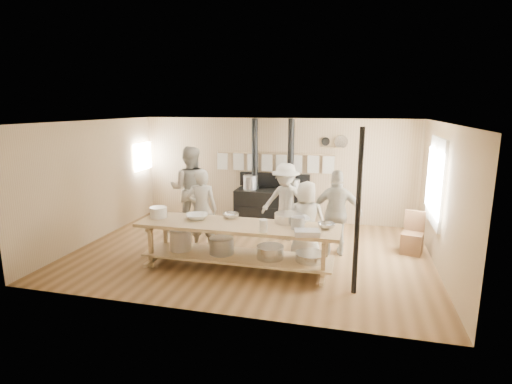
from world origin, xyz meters
TOP-DOWN VIEW (x-y plane):
  - ground at (0.00, 0.00)m, footprint 7.00×7.00m
  - room_shell at (0.00, 0.00)m, footprint 7.00×7.00m
  - window_right at (3.47, 0.60)m, footprint 0.09×1.50m
  - left_opening at (-3.45, 2.00)m, footprint 0.00×0.90m
  - stove at (-0.01, 2.12)m, footprint 1.90×0.75m
  - towel_rail at (-0.00, 2.40)m, footprint 3.00×0.04m
  - back_wall_shelf at (1.46, 2.43)m, footprint 0.63×0.14m
  - prep_table at (-0.01, -0.90)m, footprint 3.60×0.90m
  - support_post at (2.05, -1.35)m, footprint 0.08×0.08m
  - cook_far_left at (-0.98, -0.09)m, footprint 0.69×0.53m
  - cook_left at (-1.75, 1.11)m, footprint 1.09×0.92m
  - cook_center at (1.12, -0.09)m, footprint 0.78×0.55m
  - cook_right at (1.67, 0.29)m, footprint 1.03×0.50m
  - cook_by_window at (0.54, 0.95)m, footprint 1.19×0.82m
  - chair at (3.15, 0.73)m, footprint 0.48×0.48m
  - bowl_white_a at (-0.80, -0.79)m, footprint 0.53×0.53m
  - bowl_steel_a at (-0.22, -0.57)m, footprint 0.41×0.41m
  - bowl_white_b at (1.03, -0.57)m, footprint 0.55×0.55m
  - bowl_steel_b at (1.55, -0.78)m, footprint 0.41×0.41m
  - roasting_pan at (1.28, -1.23)m, footprint 0.45×0.35m
  - mixing_bowl_large at (0.86, -0.57)m, footprint 0.58×0.58m
  - bucket_galv at (1.08, -0.93)m, footprint 0.28×0.28m
  - deep_bowl_enamel at (-1.55, -0.85)m, footprint 0.41×0.41m
  - pitcher at (0.55, -1.23)m, footprint 0.16×0.16m

SIDE VIEW (x-z plane):
  - ground at x=0.00m, z-range 0.00..0.00m
  - chair at x=3.15m, z-range -0.17..0.67m
  - prep_table at x=-0.01m, z-range 0.10..0.95m
  - stove at x=-0.01m, z-range -0.78..1.82m
  - cook_center at x=1.12m, z-range 0.00..1.52m
  - cook_far_left at x=-0.98m, z-range 0.00..1.68m
  - cook_right at x=1.67m, z-range 0.00..1.69m
  - cook_by_window at x=0.54m, z-range 0.00..1.69m
  - roasting_pan at x=1.28m, z-range 0.85..0.94m
  - bowl_steel_b at x=1.55m, z-range 0.85..0.94m
  - bowl_steel_a at x=-0.22m, z-range 0.85..0.94m
  - bowl_white_a at x=-0.80m, z-range 0.85..0.95m
  - bowl_white_b at x=1.03m, z-range 0.85..0.96m
  - mixing_bowl_large at x=0.86m, z-range 0.85..1.01m
  - deep_bowl_enamel at x=-1.55m, z-range 0.85..1.05m
  - bucket_galv at x=1.08m, z-range 0.85..1.06m
  - pitcher at x=0.55m, z-range 0.85..1.06m
  - cook_left at x=-1.75m, z-range 0.00..1.99m
  - support_post at x=2.05m, z-range 0.00..2.60m
  - window_right at x=3.47m, z-range 0.67..2.33m
  - towel_rail at x=0.00m, z-range 1.32..1.79m
  - left_opening at x=-3.45m, z-range 1.15..2.05m
  - room_shell at x=0.00m, z-range -1.88..5.12m
  - back_wall_shelf at x=1.46m, z-range 1.84..2.17m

